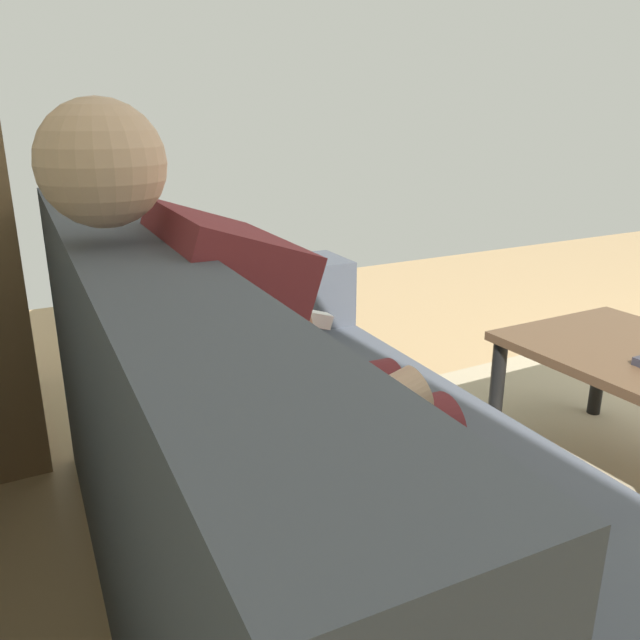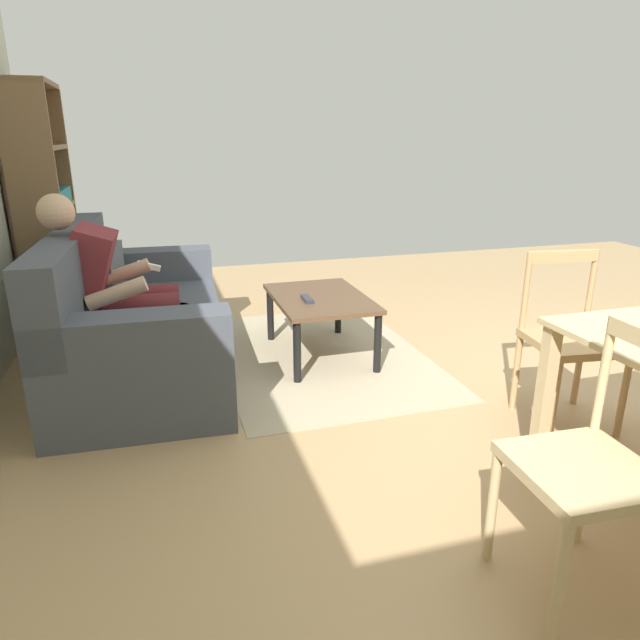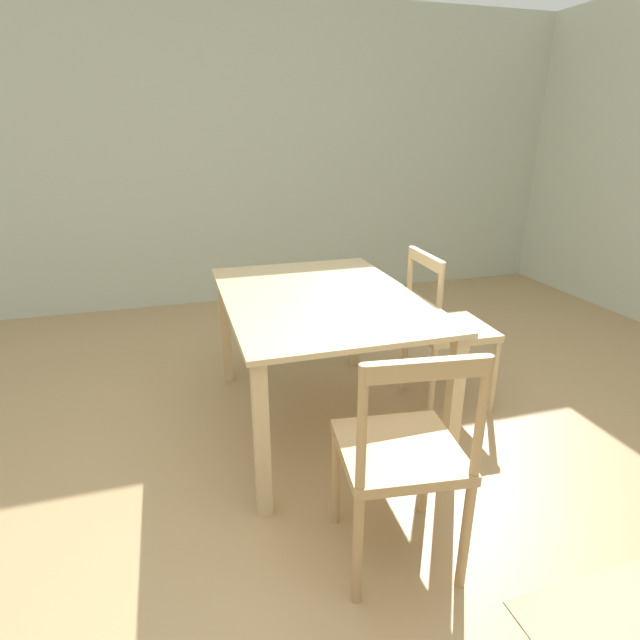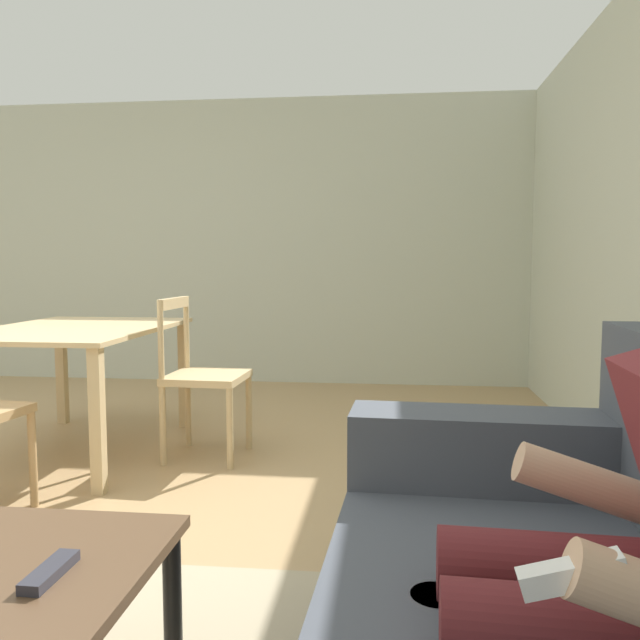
{
  "view_description": "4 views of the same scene",
  "coord_description": "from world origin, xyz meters",
  "views": [
    {
      "loc": [
        0.25,
        2.82,
        1.14
      ],
      "look_at": [
        1.37,
        2.21,
        0.72
      ],
      "focal_mm": 35.29,
      "sensor_mm": 36.0,
      "label": 1
    },
    {
      "loc": [
        -2.22,
        2.11,
        1.49
      ],
      "look_at": [
        1.33,
        1.05,
        0.26
      ],
      "focal_mm": 31.53,
      "sensor_mm": 36.0,
      "label": 2
    },
    {
      "loc": [
        1.38,
        -0.63,
        1.53
      ],
      "look_at": [
        -0.97,
        0.07,
        0.6
      ],
      "focal_mm": 28.25,
      "sensor_mm": 36.0,
      "label": 3
    },
    {
      "loc": [
        2.49,
        1.89,
        1.11
      ],
      "look_at": [
        0.2,
        1.63,
        0.9
      ],
      "focal_mm": 35.6,
      "sensor_mm": 36.0,
      "label": 4
    }
  ],
  "objects": [
    {
      "name": "ground_plane",
      "position": [
        0.0,
        0.0,
        0.0
      ],
      "size": [
        8.65,
        8.65,
        0.0
      ],
      "primitive_type": "plane",
      "color": "tan"
    },
    {
      "name": "couch",
      "position": [
        1.38,
        2.28,
        0.33
      ],
      "size": [
        1.95,
        1.06,
        0.93
      ],
      "color": "#474C56",
      "rests_on": "ground_plane"
    },
    {
      "name": "dining_chair_near_wall",
      "position": [
        -0.97,
        0.82,
        0.46
      ],
      "size": [
        0.44,
        0.44,
        0.91
      ],
      "color": "#D1B27F",
      "rests_on": "ground_plane"
    },
    {
      "name": "coffee_table",
      "position": [
        1.33,
        1.05,
        0.37
      ],
      "size": [
        0.88,
        0.62,
        0.43
      ],
      "color": "brown",
      "rests_on": "ground_plane"
    },
    {
      "name": "dining_chair_facing_couch",
      "position": [
        0.04,
        0.06,
        0.46
      ],
      "size": [
        0.47,
        0.47,
        0.9
      ],
      "color": "tan",
      "rests_on": "ground_plane"
    },
    {
      "name": "person_lounging",
      "position": [
        1.33,
        2.37,
        0.6
      ],
      "size": [
        0.61,
        0.96,
        1.17
      ],
      "color": "maroon",
      "rests_on": "ground_plane"
    },
    {
      "name": "bookshelf",
      "position": [
        2.72,
        2.92,
        0.74
      ],
      "size": [
        0.87,
        0.36,
        1.87
      ],
      "color": "brown",
      "rests_on": "ground_plane"
    },
    {
      "name": "tv_remote",
      "position": [
        1.25,
        1.16,
        0.44
      ],
      "size": [
        0.17,
        0.05,
        0.02
      ],
      "primitive_type": "cube",
      "rotation": [
        0.0,
        0.0,
        1.56
      ],
      "color": "#2D2D38",
      "rests_on": "coffee_table"
    },
    {
      "name": "area_rug",
      "position": [
        1.33,
        1.05,
        0.0
      ],
      "size": [
        2.01,
        1.42,
        0.01
      ],
      "primitive_type": "cube",
      "rotation": [
        0.0,
        0.0,
        0.01
      ],
      "color": "tan",
      "rests_on": "ground_plane"
    }
  ]
}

